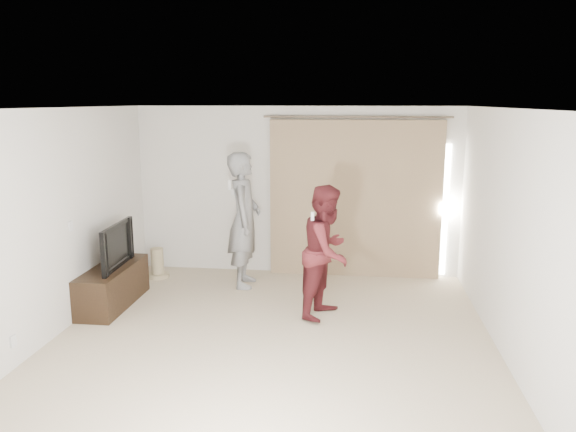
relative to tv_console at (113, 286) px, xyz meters
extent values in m
plane|color=#C4AE93|center=(2.27, -0.96, -0.26)|extent=(5.50, 5.50, 0.00)
cube|color=beige|center=(2.27, 1.79, 1.04)|extent=(5.00, 0.04, 2.60)
cube|color=beige|center=(-0.23, -0.96, 1.04)|extent=(0.04, 5.50, 2.60)
cube|color=silver|center=(-0.22, -0.56, 0.94)|extent=(0.02, 0.08, 0.12)
cube|color=silver|center=(-0.22, -1.86, 0.04)|extent=(0.02, 0.08, 0.12)
cube|color=silver|center=(2.27, -0.96, 2.34)|extent=(5.00, 5.50, 0.01)
cube|color=#967F5C|center=(3.17, 1.72, 0.94)|extent=(2.60, 0.10, 2.40)
cylinder|color=brown|center=(3.17, 1.72, 2.18)|extent=(2.80, 0.03, 0.03)
cube|color=white|center=(4.53, 1.76, 0.79)|extent=(0.08, 0.04, 2.00)
cube|color=black|center=(0.00, 0.00, 0.00)|extent=(0.48, 1.37, 0.53)
imported|color=black|center=(0.00, 0.00, 0.56)|extent=(0.18, 1.02, 0.58)
cylinder|color=tan|center=(0.17, 1.24, -0.24)|extent=(0.34, 0.34, 0.06)
cylinder|color=tan|center=(0.17, 1.24, -0.01)|extent=(0.19, 0.19, 0.40)
imported|color=slate|center=(1.58, 1.04, 0.72)|extent=(0.52, 0.75, 1.97)
cube|color=silver|center=(1.40, 0.94, 1.24)|extent=(0.04, 0.04, 0.14)
cube|color=silver|center=(1.40, 1.16, 1.11)|extent=(0.05, 0.05, 0.09)
imported|color=#53191E|center=(2.84, -0.01, 0.57)|extent=(0.89, 0.99, 1.67)
cube|color=silver|center=(2.66, -0.11, 1.02)|extent=(0.04, 0.04, 0.14)
cube|color=silver|center=(2.66, 0.11, 0.91)|extent=(0.05, 0.05, 0.09)
camera|label=1|loc=(3.17, -6.77, 2.41)|focal=35.00mm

